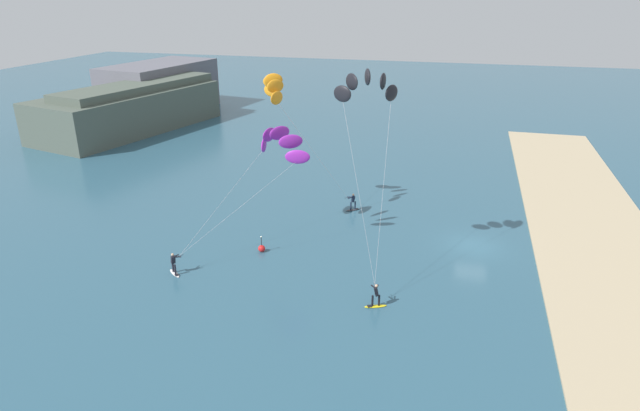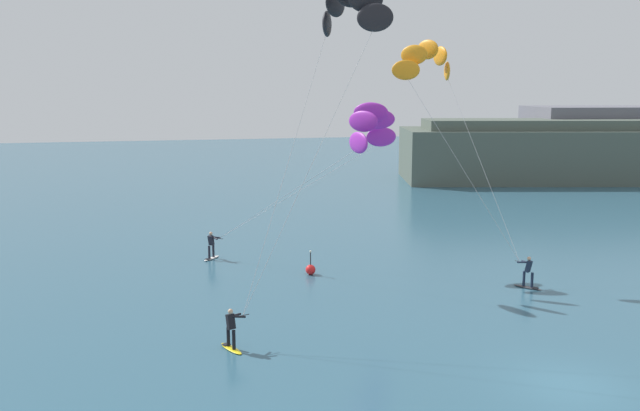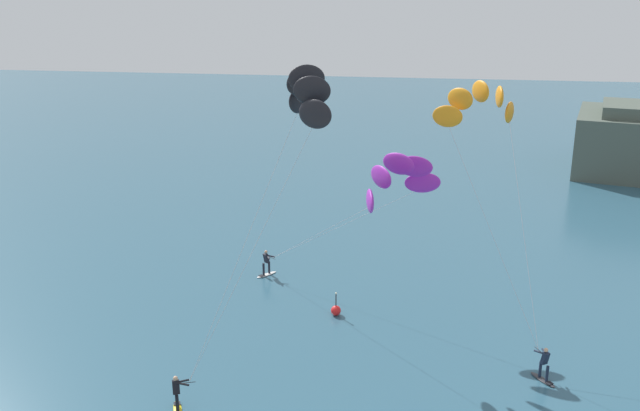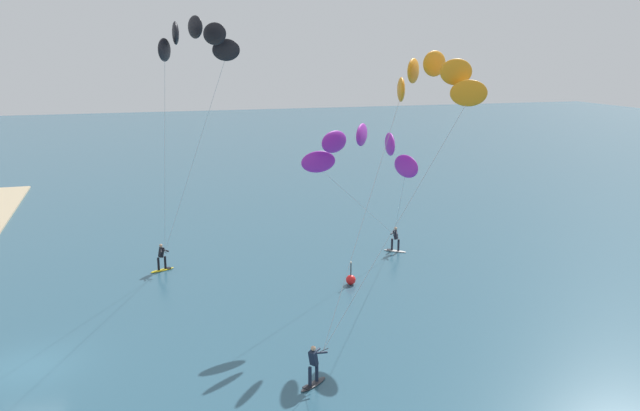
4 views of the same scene
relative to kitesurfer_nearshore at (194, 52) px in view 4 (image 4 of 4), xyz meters
The scene contains 5 objects.
ground_plane 16.32m from the kitesurfer_nearshore, 53.36° to the right, with size 240.00×240.00×0.00m, color #2D566B.
kitesurfer_nearshore is the anchor object (origin of this frame).
kitesurfer_mid_water 9.79m from the kitesurfer_nearshore, 66.99° to the left, with size 11.08×9.06×9.49m.
kitesurfer_far_out 12.00m from the kitesurfer_nearshore, 49.84° to the left, with size 6.25×8.69×12.95m.
marker_buoy 15.02m from the kitesurfer_nearshore, 87.09° to the left, with size 0.56×0.56×1.38m.
Camera 4 is at (27.35, 4.59, 12.91)m, focal length 36.50 mm.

